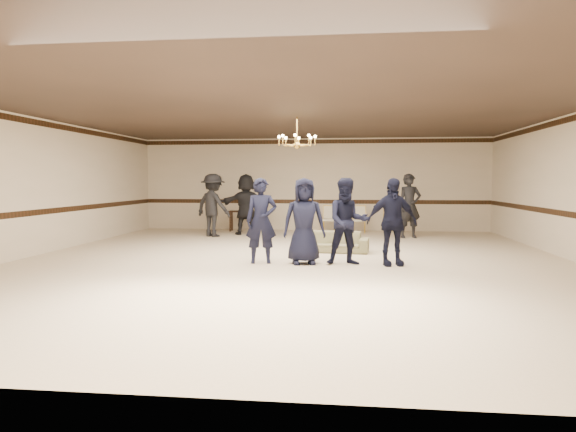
% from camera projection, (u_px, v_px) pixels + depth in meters
% --- Properties ---
extents(room, '(12.01, 14.01, 3.21)m').
position_uv_depth(room, '(292.00, 187.00, 10.94)').
color(room, beige).
rests_on(room, ground).
extents(chair_rail, '(12.00, 0.02, 0.14)m').
position_uv_depth(chair_rail, '(313.00, 202.00, 17.91)').
color(chair_rail, black).
rests_on(chair_rail, wall_back).
extents(crown_molding, '(12.00, 0.02, 0.14)m').
position_uv_depth(crown_molding, '(314.00, 142.00, 17.76)').
color(crown_molding, black).
rests_on(crown_molding, wall_back).
extents(chandelier, '(0.94, 0.94, 0.89)m').
position_uv_depth(chandelier, '(297.00, 131.00, 11.85)').
color(chandelier, gold).
rests_on(chandelier, ceiling).
extents(boy_a, '(0.72, 0.53, 1.80)m').
position_uv_depth(boy_a, '(261.00, 221.00, 10.77)').
color(boy_a, black).
rests_on(boy_a, floor).
extents(boy_b, '(0.97, 0.74, 1.80)m').
position_uv_depth(boy_b, '(304.00, 221.00, 10.67)').
color(boy_b, black).
rests_on(boy_b, floor).
extents(boy_c, '(0.96, 0.80, 1.80)m').
position_uv_depth(boy_c, '(348.00, 221.00, 10.57)').
color(boy_c, black).
rests_on(boy_c, floor).
extents(boy_d, '(1.13, 0.68, 1.80)m').
position_uv_depth(boy_d, '(392.00, 222.00, 10.47)').
color(boy_d, black).
rests_on(boy_d, floor).
extents(settee, '(1.77, 0.83, 0.50)m').
position_uv_depth(settee, '(333.00, 242.00, 12.49)').
color(settee, '#7A7451').
rests_on(settee, floor).
extents(adult_left, '(1.45, 1.23, 1.94)m').
position_uv_depth(adult_left, '(213.00, 205.00, 15.86)').
color(adult_left, black).
rests_on(adult_left, floor).
extents(adult_mid, '(1.89, 0.96, 1.94)m').
position_uv_depth(adult_mid, '(246.00, 204.00, 16.45)').
color(adult_mid, black).
rests_on(adult_mid, floor).
extents(adult_right, '(0.81, 0.64, 1.94)m').
position_uv_depth(adult_right, '(410.00, 206.00, 15.48)').
color(adult_right, black).
rests_on(adult_right, floor).
extents(banquet_chair_left, '(0.43, 0.43, 0.88)m').
position_uv_depth(banquet_chair_left, '(329.00, 219.00, 17.06)').
color(banquet_chair_left, beige).
rests_on(banquet_chair_left, floor).
extents(banquet_chair_mid, '(0.45, 0.45, 0.88)m').
position_uv_depth(banquet_chair_mid, '(359.00, 220.00, 16.94)').
color(banquet_chair_mid, beige).
rests_on(banquet_chair_mid, floor).
extents(banquet_chair_right, '(0.45, 0.45, 0.88)m').
position_uv_depth(banquet_chair_right, '(390.00, 220.00, 16.83)').
color(banquet_chair_right, beige).
rests_on(banquet_chair_right, floor).
extents(console_table, '(0.84, 0.36, 0.70)m').
position_uv_depth(console_table, '(242.00, 221.00, 17.60)').
color(console_table, black).
rests_on(console_table, floor).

